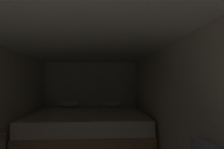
{
  "coord_description": "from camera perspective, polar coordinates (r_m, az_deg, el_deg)",
  "views": [
    {
      "loc": [
        0.22,
        -0.4,
        1.43
      ],
      "look_at": [
        0.43,
        2.59,
        1.56
      ],
      "focal_mm": 29.52,
      "sensor_mm": 36.0,
      "label": 1
    }
  ],
  "objects": [
    {
      "name": "ceiling_slab",
      "position": [
        2.39,
        -9.33,
        10.96
      ],
      "size": [
        2.48,
        5.0,
        0.05
      ],
      "primitive_type": "cube",
      "color": "white",
      "rests_on": "wall_left"
    },
    {
      "name": "wall_back",
      "position": [
        4.87,
        -6.68,
        -7.73
      ],
      "size": [
        2.48,
        0.05,
        1.95
      ],
      "primitive_type": "cube",
      "color": "beige",
      "rests_on": "ground"
    },
    {
      "name": "bed",
      "position": [
        3.97,
        -7.41,
        -17.24
      ],
      "size": [
        2.26,
        1.9,
        0.99
      ],
      "color": "tan",
      "rests_on": "ground"
    },
    {
      "name": "wall_right",
      "position": [
        2.56,
        19.44,
        -12.4
      ],
      "size": [
        0.05,
        5.0,
        1.95
      ],
      "primitive_type": "cube",
      "color": "beige",
      "rests_on": "ground"
    }
  ]
}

